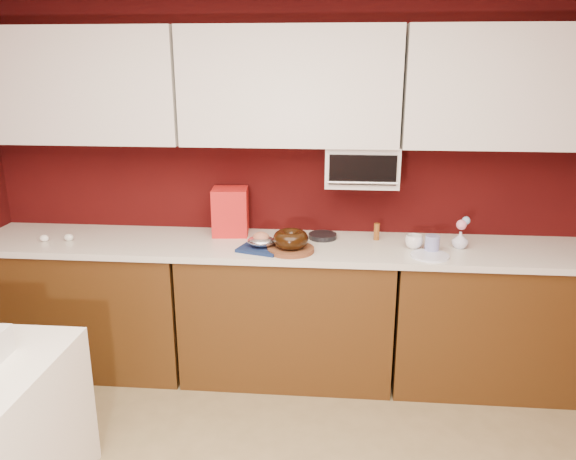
% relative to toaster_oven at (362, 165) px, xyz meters
% --- Properties ---
extents(wall_back, '(4.00, 0.02, 2.50)m').
position_rel_toaster_oven_xyz_m(wall_back, '(-0.45, 0.15, -0.12)').
color(wall_back, '#380807').
rests_on(wall_back, floor).
extents(base_cabinet_left, '(1.31, 0.58, 0.86)m').
position_rel_toaster_oven_xyz_m(base_cabinet_left, '(-1.78, -0.17, -0.95)').
color(base_cabinet_left, '#4A2B0E').
rests_on(base_cabinet_left, floor).
extents(base_cabinet_center, '(1.31, 0.58, 0.86)m').
position_rel_toaster_oven_xyz_m(base_cabinet_center, '(-0.45, -0.17, -0.95)').
color(base_cabinet_center, '#4A2B0E').
rests_on(base_cabinet_center, floor).
extents(base_cabinet_right, '(1.31, 0.58, 0.86)m').
position_rel_toaster_oven_xyz_m(base_cabinet_right, '(0.88, -0.17, -0.95)').
color(base_cabinet_right, '#4A2B0E').
rests_on(base_cabinet_right, floor).
extents(countertop, '(4.00, 0.62, 0.04)m').
position_rel_toaster_oven_xyz_m(countertop, '(-0.45, -0.17, -0.49)').
color(countertop, silver).
rests_on(countertop, base_cabinet_center).
extents(upper_cabinet_left, '(1.31, 0.33, 0.70)m').
position_rel_toaster_oven_xyz_m(upper_cabinet_left, '(-1.78, -0.02, 0.48)').
color(upper_cabinet_left, white).
rests_on(upper_cabinet_left, wall_back).
extents(upper_cabinet_center, '(1.31, 0.33, 0.70)m').
position_rel_toaster_oven_xyz_m(upper_cabinet_center, '(-0.45, -0.02, 0.48)').
color(upper_cabinet_center, white).
rests_on(upper_cabinet_center, wall_back).
extents(upper_cabinet_right, '(1.31, 0.33, 0.70)m').
position_rel_toaster_oven_xyz_m(upper_cabinet_right, '(0.88, -0.02, 0.48)').
color(upper_cabinet_right, white).
rests_on(upper_cabinet_right, wall_back).
extents(toaster_oven, '(0.45, 0.30, 0.25)m').
position_rel_toaster_oven_xyz_m(toaster_oven, '(0.00, 0.00, 0.00)').
color(toaster_oven, white).
rests_on(toaster_oven, upper_cabinet_center).
extents(toaster_oven_door, '(0.40, 0.02, 0.18)m').
position_rel_toaster_oven_xyz_m(toaster_oven_door, '(0.00, -0.16, 0.00)').
color(toaster_oven_door, black).
rests_on(toaster_oven_door, toaster_oven).
extents(toaster_oven_handle, '(0.42, 0.02, 0.02)m').
position_rel_toaster_oven_xyz_m(toaster_oven_handle, '(0.00, -0.18, -0.07)').
color(toaster_oven_handle, silver).
rests_on(toaster_oven_handle, toaster_oven).
extents(cake_base, '(0.31, 0.31, 0.03)m').
position_rel_toaster_oven_xyz_m(cake_base, '(-0.42, -0.32, -0.46)').
color(cake_base, brown).
rests_on(cake_base, countertop).
extents(bundt_cake, '(0.26, 0.26, 0.09)m').
position_rel_toaster_oven_xyz_m(bundt_cake, '(-0.42, -0.32, -0.39)').
color(bundt_cake, black).
rests_on(bundt_cake, cake_base).
extents(navy_towel, '(0.30, 0.28, 0.02)m').
position_rel_toaster_oven_xyz_m(navy_towel, '(-0.60, -0.30, -0.47)').
color(navy_towel, '#14234B').
rests_on(navy_towel, countertop).
extents(foil_ham_nest, '(0.19, 0.16, 0.06)m').
position_rel_toaster_oven_xyz_m(foil_ham_nest, '(-0.60, -0.30, -0.42)').
color(foil_ham_nest, silver).
rests_on(foil_ham_nest, navy_towel).
extents(roasted_ham, '(0.11, 0.09, 0.06)m').
position_rel_toaster_oven_xyz_m(roasted_ham, '(-0.60, -0.30, -0.40)').
color(roasted_ham, '#B66F53').
rests_on(roasted_ham, foil_ham_nest).
extents(pandoro_box, '(0.24, 0.23, 0.31)m').
position_rel_toaster_oven_xyz_m(pandoro_box, '(-0.84, 0.01, -0.32)').
color(pandoro_box, '#AF0B21').
rests_on(pandoro_box, countertop).
extents(dark_pan, '(0.20, 0.20, 0.03)m').
position_rel_toaster_oven_xyz_m(dark_pan, '(-0.23, -0.03, -0.46)').
color(dark_pan, black).
rests_on(dark_pan, countertop).
extents(coffee_mug, '(0.13, 0.13, 0.10)m').
position_rel_toaster_oven_xyz_m(coffee_mug, '(0.33, -0.19, -0.42)').
color(coffee_mug, white).
rests_on(coffee_mug, countertop).
extents(blue_jar, '(0.10, 0.10, 0.10)m').
position_rel_toaster_oven_xyz_m(blue_jar, '(0.43, -0.24, -0.42)').
color(blue_jar, navy).
rests_on(blue_jar, countertop).
extents(flower_vase, '(0.09, 0.09, 0.12)m').
position_rel_toaster_oven_xyz_m(flower_vase, '(0.61, -0.15, -0.42)').
color(flower_vase, silver).
rests_on(flower_vase, countertop).
extents(flower_pink, '(0.06, 0.06, 0.06)m').
position_rel_toaster_oven_xyz_m(flower_pink, '(0.61, -0.15, -0.33)').
color(flower_pink, pink).
rests_on(flower_pink, flower_vase).
extents(flower_blue, '(0.05, 0.05, 0.05)m').
position_rel_toaster_oven_xyz_m(flower_blue, '(0.64, -0.13, -0.30)').
color(flower_blue, '#80A5CD').
rests_on(flower_blue, flower_vase).
extents(china_plate, '(0.25, 0.25, 0.01)m').
position_rel_toaster_oven_xyz_m(china_plate, '(0.40, -0.33, -0.47)').
color(china_plate, white).
rests_on(china_plate, countertop).
extents(amber_bottle, '(0.04, 0.04, 0.11)m').
position_rel_toaster_oven_xyz_m(amber_bottle, '(0.11, -0.03, -0.42)').
color(amber_bottle, brown).
rests_on(amber_bottle, countertop).
extents(egg_left, '(0.06, 0.05, 0.04)m').
position_rel_toaster_oven_xyz_m(egg_left, '(-1.99, -0.26, -0.45)').
color(egg_left, white).
rests_on(egg_left, countertop).
extents(egg_right, '(0.06, 0.05, 0.05)m').
position_rel_toaster_oven_xyz_m(egg_right, '(-1.84, -0.23, -0.45)').
color(egg_right, silver).
rests_on(egg_right, countertop).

